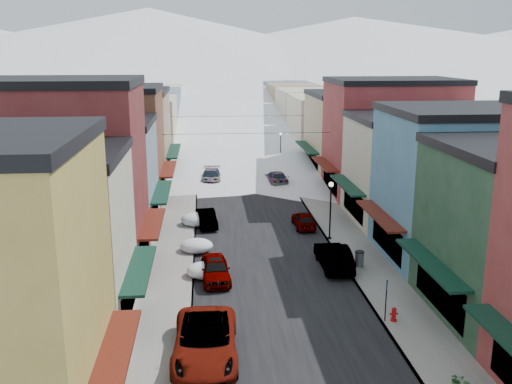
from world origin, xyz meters
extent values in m
cube|color=black|center=(0.00, 60.00, 0.01)|extent=(10.00, 160.00, 0.01)
cube|color=gray|center=(-6.60, 60.00, 0.07)|extent=(3.20, 160.00, 0.15)
cube|color=gray|center=(6.60, 60.00, 0.07)|extent=(3.20, 160.00, 0.15)
cube|color=slate|center=(-5.05, 60.00, 0.07)|extent=(0.10, 160.00, 0.15)
cube|color=slate|center=(5.05, 60.00, 0.07)|extent=(0.10, 160.00, 0.15)
cube|color=#5B1A0F|center=(-7.60, 4.00, 3.20)|extent=(1.20, 7.22, 0.15)
cube|color=beige|center=(-13.20, 12.50, 4.50)|extent=(10.00, 8.00, 9.00)
cube|color=black|center=(-13.20, 12.50, 9.25)|extent=(10.20, 8.20, 0.50)
cube|color=#0D3023|center=(-7.60, 12.50, 3.20)|extent=(1.20, 6.80, 0.15)
cube|color=maroon|center=(-13.70, 20.50, 6.00)|extent=(11.00, 8.00, 12.00)
cube|color=black|center=(-13.70, 20.50, 12.25)|extent=(11.20, 8.20, 0.50)
cube|color=#5B1A0F|center=(-7.60, 20.50, 3.20)|extent=(1.20, 6.80, 0.15)
cube|color=gray|center=(-13.20, 29.00, 4.25)|extent=(10.00, 9.00, 8.50)
cube|color=black|center=(-13.20, 29.00, 8.75)|extent=(10.20, 9.20, 0.50)
cube|color=#0D3023|center=(-7.60, 29.00, 3.20)|extent=(1.20, 7.65, 0.15)
cube|color=brown|center=(-14.20, 38.00, 5.25)|extent=(12.00, 9.00, 10.50)
cube|color=black|center=(-14.20, 38.00, 10.75)|extent=(12.20, 9.20, 0.50)
cube|color=#5B1A0F|center=(-7.60, 38.00, 3.20)|extent=(1.20, 7.65, 0.15)
cube|color=#977C63|center=(-13.20, 48.00, 4.75)|extent=(10.00, 11.00, 9.50)
cube|color=black|center=(-13.20, 48.00, 9.75)|extent=(10.20, 11.20, 0.50)
cube|color=#0D3023|center=(-7.60, 48.00, 3.20)|extent=(1.20, 9.35, 0.15)
cube|color=#0D3023|center=(7.60, 12.00, 3.20)|extent=(1.20, 7.65, 0.15)
cube|color=teal|center=(13.20, 21.00, 5.00)|extent=(10.00, 9.00, 10.00)
cube|color=black|center=(13.20, 21.00, 10.25)|extent=(10.20, 9.20, 0.50)
cube|color=#5B1A0F|center=(7.60, 21.00, 3.20)|extent=(1.20, 7.65, 0.15)
cube|color=beige|center=(13.70, 30.00, 4.25)|extent=(11.00, 9.00, 8.50)
cube|color=black|center=(13.70, 30.00, 8.75)|extent=(11.20, 9.20, 0.50)
cube|color=#0D3023|center=(7.60, 30.00, 3.20)|extent=(1.20, 7.65, 0.15)
cube|color=maroon|center=(14.20, 39.00, 5.50)|extent=(12.00, 9.00, 11.00)
cube|color=black|center=(14.20, 39.00, 11.25)|extent=(12.20, 9.20, 0.50)
cube|color=#5B1A0F|center=(7.60, 39.00, 3.20)|extent=(1.20, 7.65, 0.15)
cube|color=tan|center=(13.20, 49.00, 4.50)|extent=(10.00, 11.00, 9.00)
cube|color=black|center=(13.20, 49.00, 9.25)|extent=(10.20, 11.20, 0.50)
cube|color=#0D3023|center=(7.60, 49.00, 3.20)|extent=(1.20, 9.35, 0.15)
cube|color=gray|center=(-12.50, 62.00, 4.00)|extent=(9.00, 13.00, 8.00)
cube|color=gray|center=(12.50, 62.00, 4.00)|extent=(9.00, 13.00, 8.00)
cube|color=gray|center=(-12.50, 76.00, 4.00)|extent=(9.00, 13.00, 8.00)
cube|color=gray|center=(12.50, 76.00, 4.00)|extent=(9.00, 13.00, 8.00)
cube|color=gray|center=(-12.50, 90.00, 4.00)|extent=(9.00, 13.00, 8.00)
cube|color=gray|center=(12.50, 90.00, 4.00)|extent=(9.00, 13.00, 8.00)
cube|color=gray|center=(-12.50, 104.00, 4.00)|extent=(9.00, 13.00, 8.00)
cube|color=gray|center=(12.50, 104.00, 4.00)|extent=(9.00, 13.00, 8.00)
cube|color=silver|center=(0.00, 225.00, 6.00)|extent=(360.00, 40.00, 12.00)
cone|color=white|center=(-30.00, 275.00, 17.00)|extent=(300.00, 300.00, 34.00)
cone|color=white|center=(70.00, 270.00, 15.00)|extent=(320.00, 320.00, 30.00)
cylinder|color=black|center=(0.00, 40.00, 6.20)|extent=(16.40, 0.04, 0.04)
cylinder|color=black|center=(0.00, 55.00, 6.20)|extent=(16.40, 0.04, 0.04)
imported|color=silver|center=(-4.30, 8.99, 0.89)|extent=(3.14, 6.51, 1.79)
imported|color=#929499|center=(-3.63, 18.39, 0.74)|extent=(2.01, 4.45, 1.48)
imported|color=black|center=(-4.10, 29.82, 0.67)|extent=(1.88, 4.18, 1.33)
imported|color=#A5A8AD|center=(-3.50, 45.39, 0.76)|extent=(2.39, 5.33, 1.52)
imported|color=black|center=(4.24, 19.76, 0.83)|extent=(1.79, 5.04, 1.66)
imported|color=gray|center=(3.80, 28.75, 0.67)|extent=(1.63, 3.95, 1.34)
imported|color=black|center=(3.50, 44.35, 0.72)|extent=(2.40, 5.11, 1.44)
imported|color=#A8ACB1|center=(-1.27, 55.12, 0.81)|extent=(1.95, 4.77, 1.62)
imported|color=white|center=(0.96, 64.78, 0.74)|extent=(2.80, 5.45, 1.47)
cylinder|color=#B7090B|center=(5.66, 11.64, 0.20)|extent=(0.34, 0.34, 0.10)
cylinder|color=#B7090B|center=(5.66, 11.64, 0.45)|extent=(0.24, 0.24, 0.60)
sphere|color=#B7090B|center=(5.66, 11.64, 0.79)|extent=(0.26, 0.26, 0.26)
cylinder|color=#B7090B|center=(5.66, 11.64, 0.55)|extent=(0.45, 0.10, 0.10)
cylinder|color=black|center=(5.20, 11.67, 1.31)|extent=(0.06, 0.06, 2.32)
cube|color=#1D41A0|center=(5.20, 11.67, 2.15)|extent=(0.14, 0.30, 0.42)
cylinder|color=slate|center=(5.93, 19.51, 0.64)|extent=(0.57, 0.57, 0.99)
cylinder|color=black|center=(5.93, 19.51, 1.16)|extent=(0.62, 0.62, 0.07)
cylinder|color=black|center=(5.20, 25.34, 0.20)|extent=(0.31, 0.31, 0.10)
cylinder|color=black|center=(5.20, 25.34, 2.20)|extent=(0.12, 0.12, 4.09)
sphere|color=white|center=(5.20, 25.34, 4.40)|extent=(0.37, 0.37, 0.37)
cylinder|color=black|center=(5.20, 53.80, 0.20)|extent=(0.29, 0.29, 0.10)
cylinder|color=black|center=(5.20, 53.80, 2.07)|extent=(0.11, 0.11, 3.83)
sphere|color=white|center=(5.20, 53.80, 4.12)|extent=(0.34, 0.34, 0.34)
imported|color=#306C32|center=(6.35, 5.43, 0.46)|extent=(0.56, 0.49, 0.62)
ellipsoid|color=white|center=(-4.31, 18.85, 0.49)|extent=(2.33, 1.97, 0.99)
ellipsoid|color=white|center=(-4.11, 20.05, 0.25)|extent=(1.00, 0.90, 0.50)
ellipsoid|color=white|center=(-4.88, 23.58, 0.50)|extent=(2.36, 2.00, 1.00)
ellipsoid|color=white|center=(-4.68, 24.78, 0.25)|extent=(1.01, 0.91, 0.50)
ellipsoid|color=white|center=(-4.90, 29.95, 0.56)|extent=(2.65, 2.24, 1.12)
ellipsoid|color=white|center=(-4.70, 31.15, 0.28)|extent=(1.13, 1.02, 0.57)
camera|label=1|loc=(-4.12, -15.28, 14.11)|focal=40.00mm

